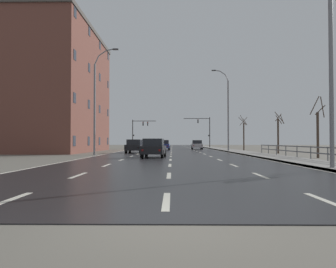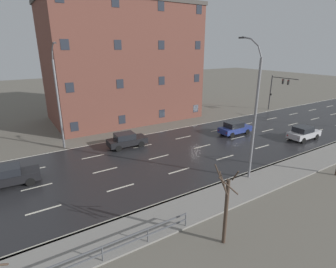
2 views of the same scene
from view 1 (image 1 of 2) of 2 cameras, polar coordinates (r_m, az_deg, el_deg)
name	(u,v)px [view 1 (image 1 of 2)]	position (r m, az deg, el deg)	size (l,w,h in m)	color
ground_plane	(172,150)	(53.22, 0.61, -2.83)	(160.00, 160.00, 0.12)	#666056
road_asphalt_strip	(172,148)	(65.21, 0.64, -2.49)	(14.00, 120.00, 0.03)	#232326
sidewalk_right	(214,148)	(65.74, 8.01, -2.43)	(3.00, 120.00, 0.12)	gray
guardrail	(311,150)	(25.07, 23.59, -2.64)	(0.07, 25.28, 1.00)	#515459
street_lamp_foreground	(327,56)	(17.50, 25.98, 12.06)	(2.69, 0.24, 10.95)	slate
street_lamp_midground	(227,111)	(44.45, 10.28, 3.93)	(2.31, 0.24, 10.97)	slate
street_lamp_left_bank	(96,103)	(33.45, -12.40, 5.37)	(2.45, 0.24, 10.64)	slate
traffic_signal_right	(205,128)	(68.35, 6.45, 1.09)	(5.49, 0.36, 6.38)	#38383A
traffic_signal_left	(138,129)	(66.47, -5.16, 0.94)	(4.79, 0.36, 5.76)	#38383A
car_far_left	(164,145)	(51.05, -0.74, -1.92)	(1.90, 4.13, 1.57)	navy
car_distant	(135,146)	(38.34, -5.80, -2.11)	(1.96, 4.17, 1.57)	black
car_far_right	(197,145)	(56.54, 5.06, -1.86)	(1.90, 4.13, 1.57)	#B7B7BC
car_mid_centre	(154,148)	(27.21, -2.48, -2.43)	(2.01, 4.19, 1.57)	black
brick_building	(49,91)	(46.54, -20.03, 7.05)	(12.44, 20.60, 16.08)	brown
bare_tree_near	(318,131)	(28.94, 24.65, 0.42)	(1.11, 1.25, 5.07)	#423328
bare_tree_mid	(278,134)	(38.59, 18.66, 0.04)	(1.24, 1.25, 4.65)	#423328
bare_tree_far	(244,134)	(51.49, 13.05, -0.01)	(1.54, 1.61, 5.39)	#423328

